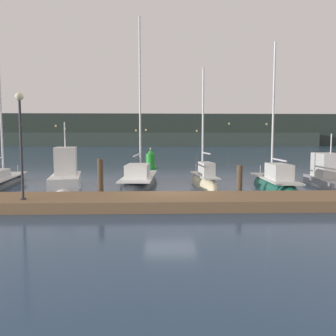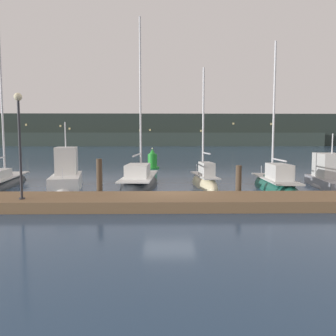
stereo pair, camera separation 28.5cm
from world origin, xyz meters
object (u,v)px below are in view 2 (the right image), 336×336
object	(u,v)px
sailboat_berth_5	(275,187)
motorboat_berth_6	(331,181)
sailboat_berth_3	(140,184)
motorboat_berth_2	(67,179)
sailboat_berth_4	(204,184)
dock_lamppost	(19,129)
sailboat_berth_1	(1,184)
channel_buoy	(152,161)

from	to	relation	value
sailboat_berth_5	motorboat_berth_6	world-z (taller)	sailboat_berth_5
sailboat_berth_5	sailboat_berth_3	bearing A→B (deg)	169.20
motorboat_berth_2	sailboat_berth_3	world-z (taller)	sailboat_berth_3
sailboat_berth_4	dock_lamppost	xyz separation A→B (m)	(-8.38, -6.74, 3.16)
motorboat_berth_2	motorboat_berth_6	distance (m)	16.06
sailboat_berth_1	sailboat_berth_5	distance (m)	16.63
motorboat_berth_2	channel_buoy	world-z (taller)	motorboat_berth_2
channel_buoy	sailboat_berth_3	bearing A→B (deg)	-91.91
sailboat_berth_3	dock_lamppost	bearing A→B (deg)	-121.83
sailboat_berth_5	channel_buoy	distance (m)	15.85
sailboat_berth_3	sailboat_berth_5	bearing A→B (deg)	-10.80
sailboat_berth_5	dock_lamppost	size ratio (longest dim) A/B	2.18
motorboat_berth_2	sailboat_berth_5	size ratio (longest dim) A/B	0.58
sailboat_berth_4	dock_lamppost	bearing A→B (deg)	-141.17
sailboat_berth_5	sailboat_berth_1	bearing A→B (deg)	175.12
sailboat_berth_3	sailboat_berth_4	bearing A→B (deg)	-3.68
motorboat_berth_6	dock_lamppost	size ratio (longest dim) A/B	1.32
motorboat_berth_2	channel_buoy	distance (m)	13.73
motorboat_berth_2	dock_lamppost	xyz separation A→B (m)	(0.08, -6.54, 2.84)
motorboat_berth_6	channel_buoy	distance (m)	17.37
motorboat_berth_2	sailboat_berth_5	bearing A→B (deg)	-4.87
motorboat_berth_2	channel_buoy	bearing A→B (deg)	69.36
sailboat_berth_3	motorboat_berth_6	distance (m)	11.66
sailboat_berth_4	sailboat_berth_5	xyz separation A→B (m)	(3.97, -1.27, -0.00)
channel_buoy	sailboat_berth_4	bearing A→B (deg)	-74.01
sailboat_berth_3	sailboat_berth_4	xyz separation A→B (m)	(4.03, -0.26, 0.01)
sailboat_berth_3	channel_buoy	distance (m)	12.40
motorboat_berth_2	dock_lamppost	size ratio (longest dim) A/B	1.27
sailboat_berth_1	sailboat_berth_3	distance (m)	8.57
sailboat_berth_1	sailboat_berth_3	size ratio (longest dim) A/B	1.02
sailboat_berth_3	sailboat_berth_5	xyz separation A→B (m)	(8.01, -1.53, 0.01)
channel_buoy	dock_lamppost	world-z (taller)	dock_lamppost
motorboat_berth_2	sailboat_berth_4	size ratio (longest dim) A/B	0.67
sailboat_berth_4	motorboat_berth_6	distance (m)	7.62
sailboat_berth_4	motorboat_berth_6	size ratio (longest dim) A/B	1.43
sailboat_berth_1	motorboat_berth_2	bearing A→B (deg)	-4.89
sailboat_berth_1	motorboat_berth_6	distance (m)	20.21
sailboat_berth_1	dock_lamppost	world-z (taller)	sailboat_berth_1
motorboat_berth_6	sailboat_berth_4	bearing A→B (deg)	175.28
sailboat_berth_3	sailboat_berth_4	distance (m)	4.04
sailboat_berth_4	sailboat_berth_5	bearing A→B (deg)	-17.69
sailboat_berth_1	sailboat_berth_4	xyz separation A→B (m)	(12.60, -0.15, 0.03)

